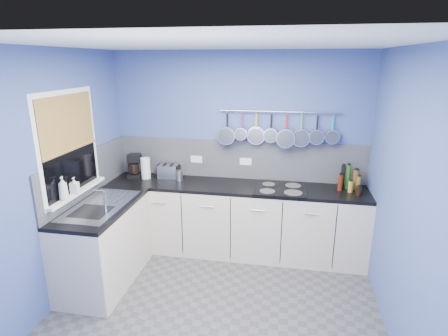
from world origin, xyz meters
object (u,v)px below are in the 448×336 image
(soap_bottle_b, at_px, (74,185))
(toaster, at_px, (168,171))
(paper_towel, at_px, (146,168))
(canister, at_px, (179,176))
(coffee_maker, at_px, (134,166))
(soap_bottle_a, at_px, (63,188))
(hob, at_px, (281,189))

(soap_bottle_b, relative_size, toaster, 0.64)
(paper_towel, bearing_deg, canister, -1.90)
(paper_towel, distance_m, coffee_maker, 0.16)
(soap_bottle_a, distance_m, soap_bottle_b, 0.19)
(hob, bearing_deg, paper_towel, 176.34)
(coffee_maker, xyz_separation_m, hob, (1.90, -0.12, -0.15))
(soap_bottle_a, relative_size, hob, 0.39)
(soap_bottle_a, xyz_separation_m, canister, (0.81, 1.20, -0.20))
(paper_towel, height_order, coffee_maker, coffee_maker)
(hob, bearing_deg, soap_bottle_b, -156.29)
(soap_bottle_b, height_order, paper_towel, soap_bottle_b)
(soap_bottle_b, height_order, hob, soap_bottle_b)
(soap_bottle_a, bearing_deg, toaster, 63.84)
(hob, bearing_deg, coffee_maker, 176.42)
(soap_bottle_b, bearing_deg, soap_bottle_a, -90.00)
(paper_towel, distance_m, canister, 0.46)
(coffee_maker, bearing_deg, soap_bottle_a, -111.18)
(soap_bottle_a, relative_size, soap_bottle_b, 1.39)
(soap_bottle_b, distance_m, coffee_maker, 1.06)
(soap_bottle_a, relative_size, paper_towel, 0.88)
(paper_towel, distance_m, toaster, 0.30)
(paper_towel, bearing_deg, soap_bottle_b, -108.97)
(hob, bearing_deg, soap_bottle_a, -152.13)
(soap_bottle_b, relative_size, canister, 1.29)
(coffee_maker, distance_m, toaster, 0.45)
(coffee_maker, bearing_deg, toaster, -3.37)
(soap_bottle_a, height_order, hob, soap_bottle_a)
(soap_bottle_a, xyz_separation_m, coffee_maker, (0.19, 1.23, -0.12))
(soap_bottle_b, distance_m, hob, 2.30)
(soap_bottle_b, bearing_deg, toaster, 60.12)
(soap_bottle_b, relative_size, hob, 0.28)
(soap_bottle_b, xyz_separation_m, toaster, (0.64, 1.11, -0.15))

